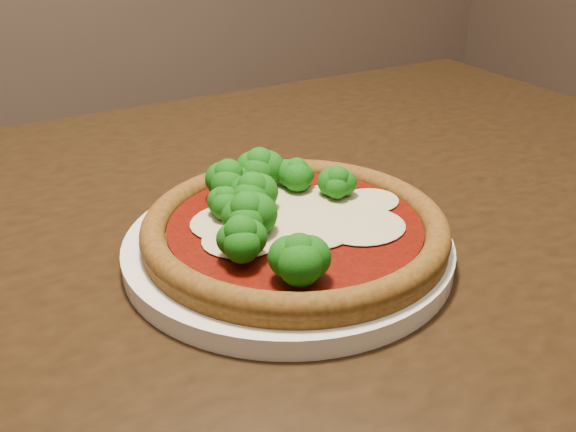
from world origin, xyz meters
TOP-DOWN VIEW (x-y plane):
  - dining_table at (-0.22, 0.13)m, footprint 1.36×0.90m
  - plate at (-0.19, 0.07)m, footprint 0.29×0.29m
  - pizza at (-0.19, 0.07)m, footprint 0.27×0.27m

SIDE VIEW (x-z plane):
  - dining_table at x=-0.22m, z-range 0.29..1.04m
  - plate at x=-0.19m, z-range 0.75..0.77m
  - pizza at x=-0.19m, z-range 0.75..0.82m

